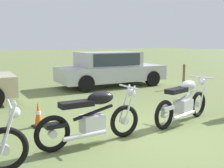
{
  "coord_description": "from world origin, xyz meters",
  "views": [
    {
      "loc": [
        -3.65,
        -4.09,
        1.84
      ],
      "look_at": [
        0.32,
        1.63,
        0.79
      ],
      "focal_mm": 44.89,
      "sensor_mm": 36.0,
      "label": 1
    }
  ],
  "objects_px": {
    "motorcycle_black": "(92,118)",
    "motorcycle_silver": "(184,102)",
    "car_silver": "(110,67)",
    "fence_post_wooden": "(184,76)",
    "traffic_cone": "(38,115)"
  },
  "relations": [
    {
      "from": "motorcycle_silver",
      "to": "car_silver",
      "type": "distance_m",
      "value": 5.62
    },
    {
      "from": "motorcycle_silver",
      "to": "motorcycle_black",
      "type": "bearing_deg",
      "value": 169.9
    },
    {
      "from": "car_silver",
      "to": "fence_post_wooden",
      "type": "relative_size",
      "value": 4.81
    },
    {
      "from": "car_silver",
      "to": "traffic_cone",
      "type": "bearing_deg",
      "value": -133.52
    },
    {
      "from": "motorcycle_black",
      "to": "motorcycle_silver",
      "type": "height_order",
      "value": "same"
    },
    {
      "from": "motorcycle_black",
      "to": "traffic_cone",
      "type": "height_order",
      "value": "motorcycle_black"
    },
    {
      "from": "motorcycle_black",
      "to": "fence_post_wooden",
      "type": "bearing_deg",
      "value": 31.11
    },
    {
      "from": "car_silver",
      "to": "fence_post_wooden",
      "type": "height_order",
      "value": "car_silver"
    },
    {
      "from": "motorcycle_black",
      "to": "traffic_cone",
      "type": "xyz_separation_m",
      "value": [
        -0.44,
        1.57,
        -0.22
      ]
    },
    {
      "from": "motorcycle_silver",
      "to": "traffic_cone",
      "type": "distance_m",
      "value": 3.27
    },
    {
      "from": "motorcycle_silver",
      "to": "fence_post_wooden",
      "type": "distance_m",
      "value": 5.04
    },
    {
      "from": "motorcycle_black",
      "to": "motorcycle_silver",
      "type": "bearing_deg",
      "value": 3.1
    },
    {
      "from": "motorcycle_silver",
      "to": "car_silver",
      "type": "relative_size",
      "value": 0.45
    },
    {
      "from": "traffic_cone",
      "to": "car_silver",
      "type": "bearing_deg",
      "value": 40.29
    },
    {
      "from": "motorcycle_black",
      "to": "traffic_cone",
      "type": "bearing_deg",
      "value": 108.89
    }
  ]
}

